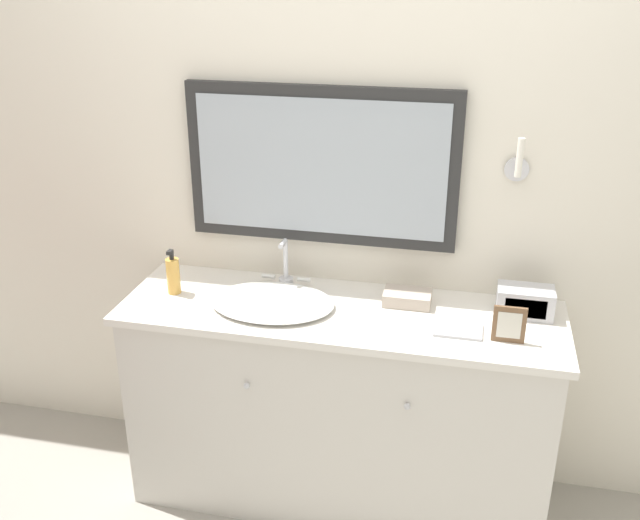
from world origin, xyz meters
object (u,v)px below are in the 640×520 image
Objects in this scene: soap_bottle at (173,275)px; picture_frame at (509,325)px; appliance_box at (525,302)px; sink_basin at (273,301)px.

soap_bottle reaches higher than picture_frame.
soap_bottle is 1.37m from appliance_box.
sink_basin reaches higher than picture_frame.
picture_frame is at bearing -105.77° from appliance_box.
picture_frame is (0.88, -0.09, 0.05)m from sink_basin.
picture_frame is (-0.06, -0.22, 0.01)m from appliance_box.
sink_basin is 2.32× the size of appliance_box.
appliance_box is (0.94, 0.13, 0.03)m from sink_basin.
sink_basin is at bearing 174.15° from picture_frame.
picture_frame is at bearing -5.85° from sink_basin.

